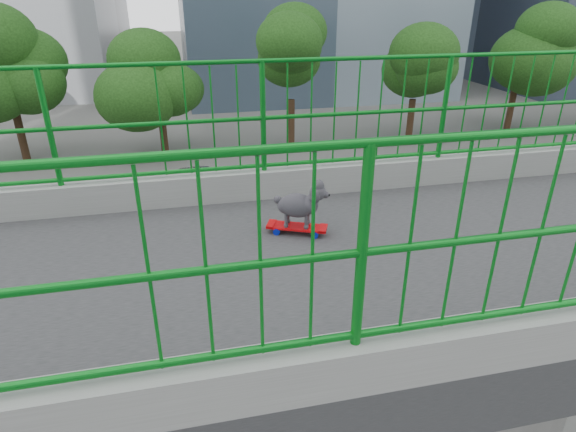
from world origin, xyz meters
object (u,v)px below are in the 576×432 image
at_px(poodle, 300,204).
at_px(car_1, 208,290).
at_px(skateboard, 297,228).
at_px(car_4, 203,180).
at_px(car_3, 360,191).

relative_size(poodle, car_1, 0.10).
distance_m(skateboard, car_4, 19.39).
bearing_deg(skateboard, car_1, -152.35).
height_order(car_1, car_4, car_1).
distance_m(skateboard, car_3, 17.67).
bearing_deg(skateboard, poodle, 90.00).
height_order(skateboard, poodle, poodle).
distance_m(poodle, car_3, 17.76).
xyz_separation_m(skateboard, poodle, (0.01, 0.02, 0.24)).
bearing_deg(car_1, car_3, 131.18).
distance_m(car_3, car_4, 7.60).
height_order(skateboard, car_1, skateboard).
relative_size(poodle, car_4, 0.11).
bearing_deg(car_4, skateboard, -179.29).
xyz_separation_m(car_1, car_4, (-9.60, 0.42, -0.03)).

